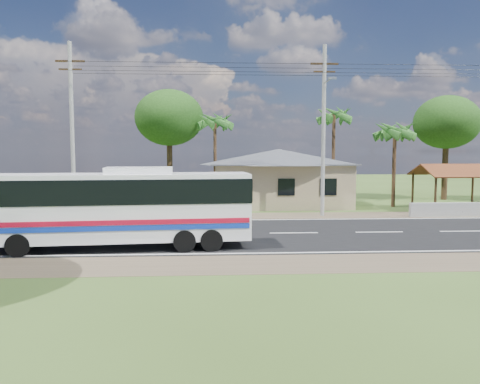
{
  "coord_description": "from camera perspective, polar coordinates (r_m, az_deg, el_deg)",
  "views": [
    {
      "loc": [
        -4.11,
        -23.64,
        4.23
      ],
      "look_at": [
        -2.73,
        1.0,
        2.07
      ],
      "focal_mm": 35.0,
      "sensor_mm": 36.0,
      "label": 1
    }
  ],
  "objects": [
    {
      "name": "ground",
      "position": [
        24.36,
        6.58,
        -5.02
      ],
      "size": [
        120.0,
        120.0,
        0.0
      ],
      "primitive_type": "plane",
      "color": "#2F4418",
      "rests_on": "ground"
    },
    {
      "name": "road",
      "position": [
        24.36,
        6.58,
        -5.0
      ],
      "size": [
        120.0,
        16.0,
        0.03
      ],
      "color": "black",
      "rests_on": "ground"
    },
    {
      "name": "house",
      "position": [
        37.02,
        4.73,
        2.53
      ],
      "size": [
        12.4,
        10.0,
        5.0
      ],
      "color": "tan",
      "rests_on": "ground"
    },
    {
      "name": "waiting_shed",
      "position": [
        36.44,
        24.82,
        2.19
      ],
      "size": [
        5.2,
        4.48,
        3.35
      ],
      "color": "#3C2A16",
      "rests_on": "ground"
    },
    {
      "name": "concrete_barrier",
      "position": [
        33.59,
        25.49,
        -1.94
      ],
      "size": [
        7.0,
        0.3,
        0.9
      ],
      "primitive_type": "cube",
      "color": "#9E9E99",
      "rests_on": "ground"
    },
    {
      "name": "utility_poles",
      "position": [
        30.91,
        9.55,
        7.79
      ],
      "size": [
        32.8,
        2.22,
        11.0
      ],
      "color": "#9E9E99",
      "rests_on": "ground"
    },
    {
      "name": "palm_near",
      "position": [
        37.24,
        18.37,
        7.03
      ],
      "size": [
        2.8,
        2.8,
        6.7
      ],
      "color": "#47301E",
      "rests_on": "ground"
    },
    {
      "name": "palm_mid",
      "position": [
        40.53,
        11.39,
        9.05
      ],
      "size": [
        2.8,
        2.8,
        8.2
      ],
      "color": "#47301E",
      "rests_on": "ground"
    },
    {
      "name": "palm_far",
      "position": [
        39.71,
        -3.08,
        8.53
      ],
      "size": [
        2.8,
        2.8,
        7.7
      ],
      "color": "#47301E",
      "rests_on": "ground"
    },
    {
      "name": "tree_behind_house",
      "position": [
        41.92,
        -8.63,
        8.9
      ],
      "size": [
        6.0,
        6.0,
        9.61
      ],
      "color": "#47301E",
      "rests_on": "ground"
    },
    {
      "name": "tree_behind_shed",
      "position": [
        44.51,
        23.89,
        7.74
      ],
      "size": [
        5.6,
        5.6,
        9.02
      ],
      "color": "#47301E",
      "rests_on": "ground"
    },
    {
      "name": "coach_bus",
      "position": [
        20.8,
        -14.7,
        -1.24
      ],
      "size": [
        11.57,
        3.33,
        3.54
      ],
      "rotation": [
        0.0,
        0.0,
        0.08
      ],
      "color": "white",
      "rests_on": "ground"
    },
    {
      "name": "motorcycle",
      "position": [
        33.97,
        26.13,
        -1.81
      ],
      "size": [
        2.0,
        1.13,
        1.0
      ],
      "primitive_type": "imported",
      "rotation": [
        0.0,
        0.0,
        1.84
      ],
      "color": "black",
      "rests_on": "ground"
    }
  ]
}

